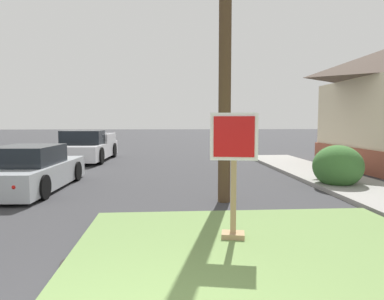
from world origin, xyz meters
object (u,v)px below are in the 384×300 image
at_px(stop_sign, 234,178).
at_px(parked_sedan_silver, 31,170).
at_px(manhole_cover, 87,262).
at_px(utility_pole, 225,11).
at_px(pickup_truck_white, 87,148).

xyz_separation_m(stop_sign, parked_sedan_silver, (-4.83, 4.69, -0.49)).
distance_m(manhole_cover, utility_pole, 6.14).
height_order(manhole_cover, utility_pole, utility_pole).
xyz_separation_m(parked_sedan_silver, utility_pole, (5.15, -1.86, 3.91)).
xyz_separation_m(pickup_truck_white, utility_pole, (5.23, -9.07, 3.83)).
height_order(manhole_cover, parked_sedan_silver, parked_sedan_silver).
distance_m(stop_sign, parked_sedan_silver, 6.75).
height_order(stop_sign, pickup_truck_white, stop_sign).
xyz_separation_m(stop_sign, pickup_truck_white, (-4.91, 11.91, -0.42)).
bearing_deg(parked_sedan_silver, manhole_cover, -63.15).
bearing_deg(stop_sign, pickup_truck_white, 112.43).
bearing_deg(stop_sign, parked_sedan_silver, 135.83).
xyz_separation_m(manhole_cover, utility_pole, (2.46, 3.46, 4.44)).
distance_m(stop_sign, utility_pole, 4.45).
bearing_deg(pickup_truck_white, parked_sedan_silver, -89.34).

